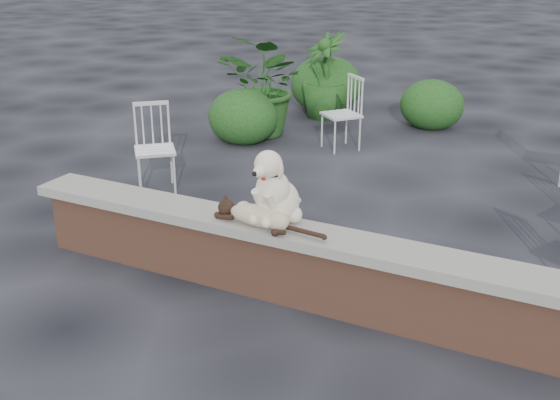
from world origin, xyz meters
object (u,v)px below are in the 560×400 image
at_px(potted_plant_a, 266,85).
at_px(chair_b, 341,113).
at_px(dog, 279,184).
at_px(cat, 260,215).
at_px(potted_plant_b, 325,75).
at_px(chair_a, 155,149).

bearing_deg(potted_plant_a, chair_b, -6.76).
xyz_separation_m(dog, chair_b, (-0.98, 3.69, -0.41)).
bearing_deg(chair_b, cat, -37.05).
height_order(chair_b, potted_plant_a, potted_plant_a).
bearing_deg(cat, dog, 71.35).
distance_m(dog, potted_plant_a, 4.39).
relative_size(chair_b, potted_plant_b, 0.74).
distance_m(cat, potted_plant_a, 4.48).
relative_size(chair_a, potted_plant_b, 0.74).
bearing_deg(dog, chair_a, 157.44).
xyz_separation_m(dog, chair_a, (-2.19, 1.37, -0.41)).
bearing_deg(potted_plant_b, cat, -71.58).
bearing_deg(dog, potted_plant_b, 119.15).
bearing_deg(chair_a, potted_plant_a, 48.40).
distance_m(cat, chair_a, 2.61).
bearing_deg(dog, cat, -108.65).
distance_m(chair_b, potted_plant_b, 1.65).
height_order(dog, potted_plant_b, potted_plant_b).
bearing_deg(potted_plant_b, dog, -70.27).
distance_m(cat, chair_b, 3.95).
bearing_deg(chair_b, potted_plant_a, -147.04).
bearing_deg(potted_plant_a, potted_plant_b, 76.01).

